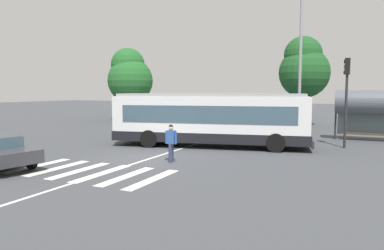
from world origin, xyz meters
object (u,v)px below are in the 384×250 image
(bus_stop_shelter, at_px, (373,103))
(background_tree_left, at_px, (130,76))
(city_transit_bus, at_px, (210,119))
(parked_car_black, at_px, (244,119))
(pedestrian_crossing_street, at_px, (171,141))
(background_tree_right, at_px, (304,68))
(parked_car_champagne, at_px, (216,118))
(parked_car_blue, at_px, (272,120))
(twin_arm_street_lamp, at_px, (301,46))
(traffic_light_far_corner, at_px, (347,88))

(bus_stop_shelter, distance_m, background_tree_left, 24.96)
(city_transit_bus, bearing_deg, parked_car_black, 97.46)
(pedestrian_crossing_street, height_order, parked_car_black, pedestrian_crossing_street)
(parked_car_black, height_order, background_tree_right, background_tree_right)
(parked_car_black, bearing_deg, background_tree_right, 38.41)
(pedestrian_crossing_street, relative_size, bus_stop_shelter, 0.38)
(background_tree_left, bearing_deg, parked_car_champagne, -11.17)
(parked_car_black, bearing_deg, bus_stop_shelter, -26.55)
(parked_car_blue, distance_m, background_tree_right, 6.26)
(twin_arm_street_lamp, bearing_deg, parked_car_blue, 121.00)
(pedestrian_crossing_street, xyz_separation_m, twin_arm_street_lamp, (3.79, 11.41, 5.24))
(city_transit_bus, distance_m, parked_car_blue, 11.33)
(pedestrian_crossing_street, relative_size, twin_arm_street_lamp, 0.17)
(parked_car_champagne, bearing_deg, background_tree_right, 25.09)
(parked_car_black, relative_size, parked_car_blue, 0.98)
(traffic_light_far_corner, bearing_deg, twin_arm_street_lamp, 130.49)
(bus_stop_shelter, distance_m, twin_arm_street_lamp, 5.93)
(parked_car_champagne, relative_size, bus_stop_shelter, 1.01)
(background_tree_left, bearing_deg, twin_arm_street_lamp, -21.64)
(parked_car_champagne, bearing_deg, pedestrian_crossing_street, -75.31)
(city_transit_bus, relative_size, parked_car_black, 2.54)
(twin_arm_street_lamp, height_order, background_tree_left, twin_arm_street_lamp)
(bus_stop_shelter, bearing_deg, parked_car_champagne, 157.80)
(background_tree_left, bearing_deg, parked_car_blue, -9.30)
(parked_car_champagne, relative_size, parked_car_blue, 0.99)
(bus_stop_shelter, xyz_separation_m, twin_arm_street_lamp, (-4.55, -0.23, 3.79))
(pedestrian_crossing_street, xyz_separation_m, parked_car_champagne, (-4.41, 16.85, -0.20))
(parked_car_black, bearing_deg, background_tree_left, 170.24)
(traffic_light_far_corner, bearing_deg, background_tree_right, 108.34)
(parked_car_champagne, height_order, twin_arm_street_lamp, twin_arm_street_lamp)
(parked_car_blue, relative_size, background_tree_left, 0.59)
(parked_car_champagne, relative_size, parked_car_black, 1.01)
(parked_car_black, relative_size, bus_stop_shelter, 1.00)
(city_transit_bus, bearing_deg, traffic_light_far_corner, 20.68)
(city_transit_bus, relative_size, traffic_light_far_corner, 2.29)
(pedestrian_crossing_street, xyz_separation_m, traffic_light_far_corner, (6.89, 7.78, 2.38))
(parked_car_black, xyz_separation_m, background_tree_right, (4.48, 3.55, 4.53))
(parked_car_black, height_order, twin_arm_street_lamp, twin_arm_street_lamp)
(parked_car_black, height_order, traffic_light_far_corner, traffic_light_far_corner)
(parked_car_black, distance_m, parked_car_blue, 2.54)
(parked_car_champagne, distance_m, twin_arm_street_lamp, 11.25)
(city_transit_bus, xyz_separation_m, background_tree_right, (2.96, 15.11, 3.70))
(city_transit_bus, xyz_separation_m, bus_stop_shelter, (8.54, 6.54, 0.83))
(parked_car_black, distance_m, background_tree_left, 14.45)
(parked_car_champagne, distance_m, bus_stop_shelter, 13.88)
(city_transit_bus, xyz_separation_m, parked_car_champagne, (-4.22, 11.74, -0.82))
(city_transit_bus, relative_size, background_tree_left, 1.47)
(twin_arm_street_lamp, bearing_deg, background_tree_right, 96.63)
(parked_car_champagne, bearing_deg, city_transit_bus, -70.23)
(city_transit_bus, bearing_deg, bus_stop_shelter, 37.44)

